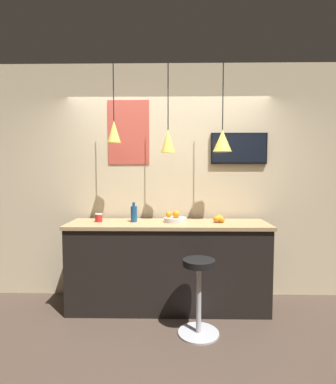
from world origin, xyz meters
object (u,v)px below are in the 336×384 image
at_px(spread_jar, 99,218).
at_px(mounted_tv, 239,148).
at_px(fruit_bowl, 175,218).
at_px(bar_stool, 199,288).
at_px(juice_bottle, 134,214).

relative_size(spread_jar, mounted_tv, 0.14).
bearing_deg(fruit_bowl, bar_stool, -69.33).
distance_m(fruit_bowl, mounted_tv, 1.18).
bearing_deg(spread_jar, fruit_bowl, -0.44).
distance_m(bar_stool, mounted_tv, 1.77).
bearing_deg(fruit_bowl, juice_bottle, 179.19).
xyz_separation_m(juice_bottle, spread_jar, (-0.41, 0.00, -0.05)).
bearing_deg(juice_bottle, mounted_tv, 13.88).
relative_size(fruit_bowl, juice_bottle, 1.14).
distance_m(fruit_bowl, spread_jar, 0.88).
height_order(bar_stool, mounted_tv, mounted_tv).
height_order(fruit_bowl, mounted_tv, mounted_tv).
distance_m(bar_stool, spread_jar, 1.40).
distance_m(bar_stool, fruit_bowl, 0.87).
relative_size(juice_bottle, mounted_tv, 0.33).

